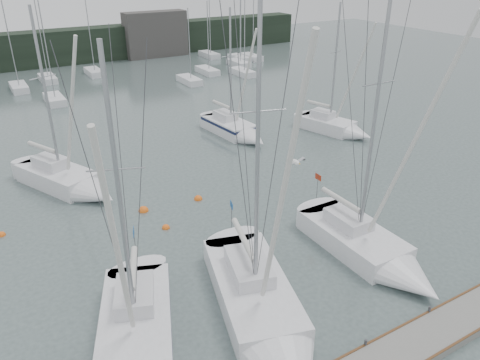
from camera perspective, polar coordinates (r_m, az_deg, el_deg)
name	(u,v)px	position (r m, az deg, el deg)	size (l,w,h in m)	color
ground	(272,312)	(23.09, 3.93, -15.76)	(160.00, 160.00, 0.00)	#495958
far_treeline	(36,49)	(77.73, -23.57, 14.41)	(90.00, 4.00, 5.00)	black
far_building_right	(156,34)	(80.03, -10.24, 17.09)	(10.00, 3.00, 7.00)	#403D3B
mast_forest	(75,83)	(63.90, -19.48, 11.06)	(60.81, 18.87, 13.91)	silver
sailboat_near_left	(135,349)	(20.95, -12.66, -19.51)	(6.10, 9.53, 13.90)	silver
sailboat_near_center	(267,325)	(21.61, 3.32, -17.20)	(6.23, 11.60, 16.63)	silver
sailboat_near_right	(378,255)	(26.72, 16.45, -8.78)	(3.11, 9.68, 16.38)	silver
sailboat_mid_b	(73,183)	(35.21, -19.71, -0.36)	(6.28, 9.30, 13.37)	silver
sailboat_mid_d	(238,131)	(43.26, -0.30, 6.05)	(3.42, 8.24, 12.09)	silver
sailboat_mid_e	(339,128)	(44.97, 11.98, 6.22)	(4.44, 7.81, 12.39)	silver
buoy_a	(166,228)	(29.44, -9.01, -5.80)	(0.48, 0.48, 0.48)	orange
buoy_b	(198,199)	(32.46, -5.12, -2.35)	(0.57, 0.57, 0.57)	orange
buoy_c	(2,235)	(31.82, -27.06, -6.03)	(0.48, 0.48, 0.48)	orange
seagull	(296,162)	(21.45, 6.79, 2.20)	(1.13, 0.53, 0.22)	white
buoy_d	(144,211)	(31.56, -11.68, -3.71)	(0.66, 0.66, 0.66)	orange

